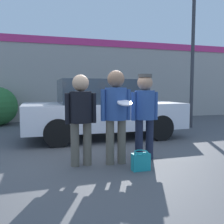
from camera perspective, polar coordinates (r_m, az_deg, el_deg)
ground_plane at (r=4.93m, az=-3.83°, el=-10.67°), size 56.00×56.00×0.00m
storefront_building at (r=11.15m, az=-11.60°, el=7.46°), size 24.00×0.22×3.58m
person_left at (r=4.38m, az=-7.14°, el=-0.02°), size 0.55×0.38×1.60m
person_middle_with_frisbee at (r=4.43m, az=0.91°, el=0.85°), size 0.56×0.59×1.68m
person_right at (r=4.78m, az=7.46°, el=0.76°), size 0.54×0.37×1.63m
parked_car_near at (r=6.94m, az=-2.08°, el=0.64°), size 4.31×1.85×1.61m
street_lamp at (r=9.74m, az=19.19°, el=19.95°), size 1.25×0.35×6.41m
handbag at (r=4.25m, az=6.60°, el=-11.09°), size 0.30×0.23×0.33m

